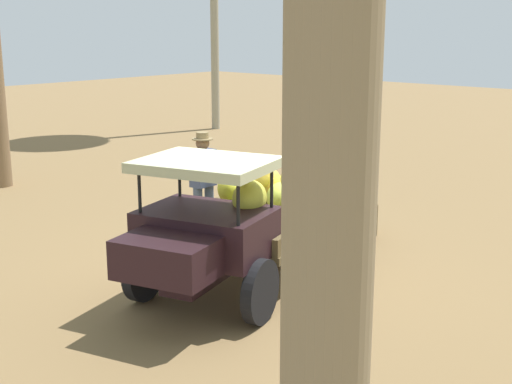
{
  "coord_description": "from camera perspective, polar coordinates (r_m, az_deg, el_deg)",
  "views": [
    {
      "loc": [
        6.8,
        6.02,
        3.37
      ],
      "look_at": [
        -0.17,
        -0.07,
        1.14
      ],
      "focal_mm": 49.14,
      "sensor_mm": 36.0,
      "label": 1
    }
  ],
  "objects": [
    {
      "name": "truck",
      "position": [
        9.19,
        -1.07,
        -2.09
      ],
      "size": [
        4.66,
        2.68,
        1.82
      ],
      "rotation": [
        0.0,
        0.0,
        0.27
      ],
      "color": "black",
      "rests_on": "ground"
    },
    {
      "name": "farmer",
      "position": [
        11.33,
        -4.3,
        1.23
      ],
      "size": [
        0.53,
        0.46,
        1.69
      ],
      "rotation": [
        0.0,
        0.0,
        1.58
      ],
      "color": "#4D5A6F",
      "rests_on": "ground"
    },
    {
      "name": "wooden_crate",
      "position": [
        11.54,
        8.36,
        -2.22
      ],
      "size": [
        0.58,
        0.52,
        0.52
      ],
      "primitive_type": "cube",
      "rotation": [
        0.0,
        0.0,
        2.78
      ],
      "color": "olive",
      "rests_on": "ground"
    },
    {
      "name": "ground_plane",
      "position": [
        9.69,
        -0.32,
        -6.79
      ],
      "size": [
        60.0,
        60.0,
        0.0
      ],
      "primitive_type": "plane",
      "color": "olive"
    }
  ]
}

